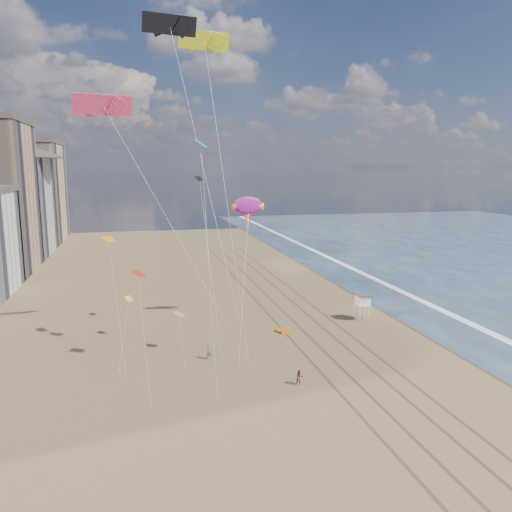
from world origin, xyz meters
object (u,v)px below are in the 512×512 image
Objects in this scene: show_kite at (248,206)px; lifeguard_stand at (363,300)px; grounded_kite at (285,330)px; kite_flyer_a at (209,352)px; kite_flyer_b at (299,377)px.

lifeguard_stand is at bearing -16.49° from show_kite.
kite_flyer_a is (-10.38, -6.85, 0.68)m from grounded_kite.
grounded_kite is 1.56× the size of kite_flyer_b.
kite_flyer_a is 11.01m from kite_flyer_b.
lifeguard_stand reaches higher than kite_flyer_a.
kite_flyer_a reaches higher than kite_flyer_b.
lifeguard_stand is 0.15× the size of show_kite.
kite_flyer_b is at bearing -89.86° from show_kite.
show_kite reaches higher than lifeguard_stand.
grounded_kite is at bearing 4.44° from kite_flyer_a.
lifeguard_stand reaches higher than kite_flyer_b.
show_kite is 25.91m from kite_flyer_b.
kite_flyer_a reaches higher than grounded_kite.
grounded_kite is at bearing 86.76° from kite_flyer_b.
kite_flyer_b is (0.05, -21.61, -14.30)m from show_kite.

